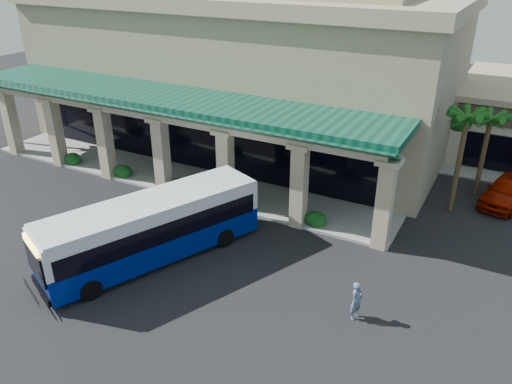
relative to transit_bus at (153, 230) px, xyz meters
The scene contains 10 objects.
ground 3.74m from the transit_bus, 17.11° to the left, with size 110.00×110.00×0.00m, color black.
main_building 18.13m from the transit_bus, 105.62° to the left, with size 30.80×14.80×11.35m, color tan, non-canonical shape.
arcade 9.22m from the transit_bus, 121.35° to the left, with size 30.00×6.20×5.70m, color #093B2C, non-canonical shape.
palm_0 16.88m from the transit_bus, 45.61° to the left, with size 2.40×2.40×6.60m, color #185115, non-canonical shape.
palm_1 19.73m from the transit_bus, 49.64° to the left, with size 2.40×2.40×5.80m, color #185115, non-canonical shape.
palm_2 20.72m from the transit_bus, 158.72° to the left, with size 2.40×2.40×6.20m, color #185115, non-canonical shape.
broadleaf_tree 22.72m from the transit_bus, 61.75° to the left, with size 2.60×2.60×4.81m, color #104614, non-canonical shape.
transit_bus is the anchor object (origin of this frame).
pedestrian 9.93m from the transit_bus, ahead, with size 0.61×0.40×1.68m, color slate.
car_silver 20.41m from the transit_bus, 44.88° to the left, with size 1.99×4.94×1.68m, color #941300.
Camera 1 is at (10.70, -16.62, 13.48)m, focal length 35.00 mm.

